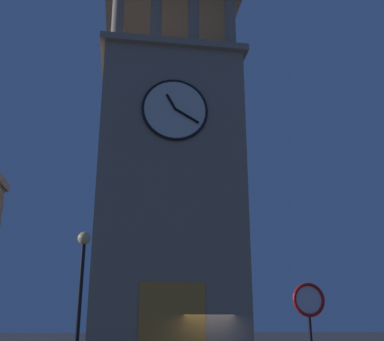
{
  "coord_description": "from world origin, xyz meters",
  "views": [
    {
      "loc": [
        4.34,
        22.95,
        2.07
      ],
      "look_at": [
        0.26,
        -4.36,
        11.11
      ],
      "focal_mm": 43.91,
      "sensor_mm": 36.0,
      "label": 1
    }
  ],
  "objects": [
    {
      "name": "street_lamp",
      "position": [
        5.63,
        6.66,
        3.54
      ],
      "size": [
        0.44,
        0.44,
        5.07
      ],
      "color": "black",
      "rests_on": "ground_plane"
    },
    {
      "name": "clocktower",
      "position": [
        1.81,
        -4.34,
        9.34
      ],
      "size": [
        8.61,
        8.47,
        25.42
      ],
      "color": "gray",
      "rests_on": "ground_plane"
    },
    {
      "name": "no_horn_sign",
      "position": [
        -0.02,
        12.15,
        2.35
      ],
      "size": [
        0.78,
        0.14,
        2.99
      ],
      "color": "black",
      "rests_on": "ground_plane"
    }
  ]
}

